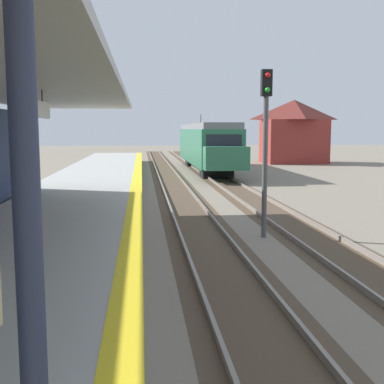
# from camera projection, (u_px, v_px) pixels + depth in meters

# --- Properties ---
(station_platform) EXTENTS (5.00, 80.00, 0.91)m
(station_platform) POSITION_uv_depth(u_px,v_px,m) (53.00, 235.00, 13.81)
(station_platform) COLOR #A8A8A3
(station_platform) RESTS_ON ground
(track_pair_nearest_platform) EXTENTS (2.34, 120.00, 0.16)m
(track_pair_nearest_platform) POSITION_uv_depth(u_px,v_px,m) (194.00, 220.00, 18.25)
(track_pair_nearest_platform) COLOR #4C3D2D
(track_pair_nearest_platform) RESTS_ON ground
(track_pair_middle) EXTENTS (2.34, 120.00, 0.16)m
(track_pair_middle) POSITION_uv_depth(u_px,v_px,m) (283.00, 218.00, 18.60)
(track_pair_middle) COLOR #4C3D2D
(track_pair_middle) RESTS_ON ground
(approaching_train) EXTENTS (2.93, 19.60, 4.76)m
(approaching_train) POSITION_uv_depth(u_px,v_px,m) (206.00, 145.00, 40.24)
(approaching_train) COLOR #286647
(approaching_train) RESTS_ON ground
(rail_signal_post) EXTENTS (0.32, 0.34, 5.20)m
(rail_signal_post) POSITION_uv_depth(u_px,v_px,m) (265.00, 136.00, 15.18)
(rail_signal_post) COLOR #4C4C4C
(rail_signal_post) RESTS_ON ground
(distant_trackside_house) EXTENTS (6.60, 5.28, 6.40)m
(distant_trackside_house) POSITION_uv_depth(u_px,v_px,m) (294.00, 130.00, 50.01)
(distant_trackside_house) COLOR maroon
(distant_trackside_house) RESTS_ON ground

